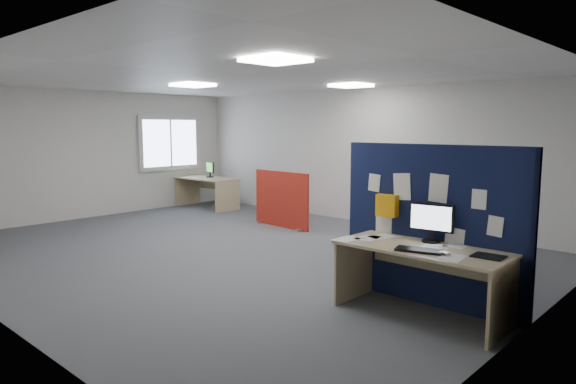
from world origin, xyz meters
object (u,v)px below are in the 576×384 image
Objects in this scene: main_desk at (423,263)px; office_chair at (417,219)px; second_desk at (208,185)px; monitor_second at (210,169)px; red_divider at (281,200)px; monitor_main at (432,221)px; navy_divider at (430,226)px.

office_chair is at bearing 120.42° from main_desk.
monitor_second is at bearing 95.90° from second_desk.
second_desk is at bearing 173.11° from red_divider.
red_divider is 3.68× the size of monitor_second.
red_divider is 1.33× the size of office_chair.
second_desk is 6.19m from office_chair.
office_chair is at bearing -9.58° from second_desk.
second_desk is (-2.94, 0.55, 0.02)m from red_divider.
main_desk is at bearing -22.42° from second_desk.
office_chair is at bearing 114.80° from monitor_main.
red_divider is 0.92× the size of second_desk.
office_chair reaches higher than monitor_second.
main_desk is (0.11, -0.36, -0.32)m from navy_divider.
monitor_second reaches higher than red_divider.
office_chair is at bearing 6.02° from monitor_second.
navy_divider is 0.49m from main_desk.
navy_divider is 4.54× the size of monitor_main.
office_chair is (6.11, -1.03, 0.06)m from second_desk.
monitor_second is (-0.01, 0.07, 0.38)m from second_desk.
monitor_main is 7.75m from second_desk.
monitor_main reaches higher than red_divider.
red_divider reaches higher than main_desk.
monitor_main is 2.10m from office_chair.
second_desk is 1.46× the size of office_chair.
monitor_main is (-0.04, 0.22, 0.40)m from main_desk.
monitor_main reaches higher than second_desk.
navy_divider is 0.17m from monitor_main.
second_desk is 0.39m from monitor_second.
office_chair is at bearing -5.09° from red_divider.
monitor_main is at bearing -59.22° from navy_divider.
monitor_second is at bearing 171.87° from red_divider.
monitor_second is at bearing 157.15° from main_desk.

